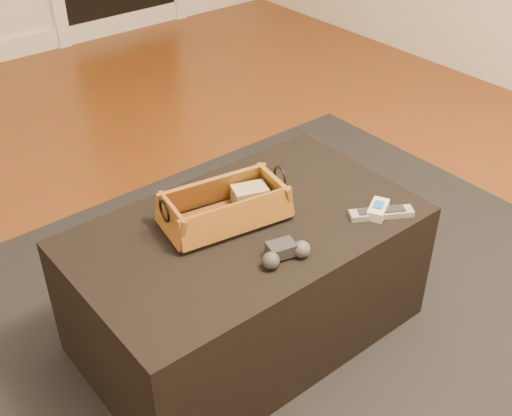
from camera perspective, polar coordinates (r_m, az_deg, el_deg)
floor at (r=2.06m, az=-5.48°, el=-12.87°), size 5.00×5.50×0.01m
area_rug at (r=2.08m, az=0.10°, el=-11.63°), size 2.60×2.00×0.01m
ottoman at (r=1.96m, az=-0.83°, el=-6.45°), size 1.00×0.60×0.42m
tv_remote at (r=1.82m, az=-3.07°, el=-0.92°), size 0.19×0.06×0.02m
cloth_bundle at (r=1.88m, az=-0.54°, el=1.14°), size 0.12×0.10×0.05m
wicker_basket at (r=1.82m, az=-2.77°, el=-0.02°), size 0.39×0.25×0.13m
game_controller at (r=1.69m, az=2.54°, el=-3.97°), size 0.15×0.10×0.05m
silver_remote at (r=1.89m, az=11.07°, el=-0.44°), size 0.18×0.13×0.02m
cream_gadget at (r=1.90m, az=10.79°, el=-0.12°), size 0.10×0.08×0.03m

